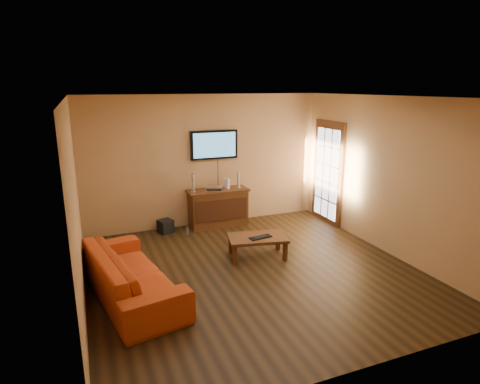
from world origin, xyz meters
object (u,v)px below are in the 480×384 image
television (214,145)px  coffee_table (257,239)px  sofa (130,266)px  media_console (218,208)px  subwoofer (166,226)px  bottle (187,232)px  game_console (227,183)px  speaker_right (238,180)px  keyboard (260,237)px  speaker_left (193,184)px  av_receiver (214,188)px

television → coffee_table: 2.40m
television → sofa: (-2.07, -2.50, -1.24)m
media_console → subwoofer: size_ratio=4.83×
media_console → coffee_table: 1.77m
media_console → bottle: size_ratio=5.94×
television → game_console: 0.84m
television → sofa: television is taller
bottle → media_console: bearing=25.7°
speaker_right → keyboard: bearing=-100.2°
television → media_console: bearing=-90.0°
game_console → coffee_table: bearing=-106.0°
coffee_table → subwoofer: coffee_table is taller
speaker_left → keyboard: 2.03m
speaker_left → subwoofer: bearing=178.1°
game_console → subwoofer: 1.53m
speaker_right → av_receiver: 0.56m
media_console → bottle: media_console is taller
sofa → speaker_right: size_ratio=6.81×
game_console → speaker_left: bearing=170.6°
game_console → subwoofer: game_console is taller
media_console → subwoofer: bearing=179.3°
coffee_table → bottle: bearing=122.0°
speaker_right → bottle: speaker_right is taller
sofa → av_receiver: bearing=-51.5°
game_console → television: bearing=129.1°
speaker_right → subwoofer: (-1.58, -0.02, -0.81)m
subwoofer → bottle: (0.34, -0.38, -0.03)m
coffee_table → keyboard: keyboard is taller
coffee_table → speaker_right: speaker_right is taller
coffee_table → keyboard: bearing=-71.3°
television → speaker_right: bearing=-20.0°
speaker_left → speaker_right: bearing=2.2°
keyboard → game_console: bearing=87.5°
keyboard → av_receiver: bearing=96.6°
sofa → subwoofer: bearing=-33.0°
television → sofa: size_ratio=0.44×
game_console → media_console: bearing=176.7°
subwoofer → keyboard: bearing=-76.0°
television → subwoofer: television is taller
coffee_table → av_receiver: av_receiver is taller
coffee_table → subwoofer: (-1.22, 1.78, -0.19)m
media_console → sofa: bearing=-131.9°
media_console → television: (-0.00, 0.20, 1.29)m
game_console → keyboard: game_console is taller
game_console → keyboard: (-0.08, -1.87, -0.50)m
coffee_table → keyboard: (0.02, -0.07, 0.06)m
speaker_left → bottle: bearing=-124.0°
coffee_table → bottle: (-0.87, 1.40, -0.23)m
sofa → subwoofer: sofa is taller
television → bottle: television is taller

